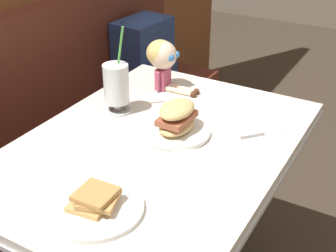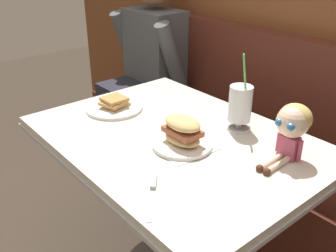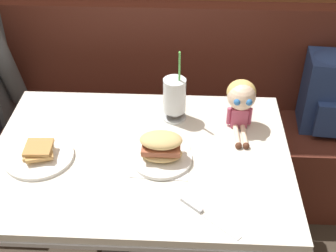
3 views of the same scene
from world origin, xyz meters
name	(u,v)px [view 1 (image 1 of 3)]	position (x,y,z in m)	size (l,w,h in m)	color
booth_bench	(30,187)	(0.00, 0.81, 0.33)	(2.60, 0.48, 1.00)	#512319
diner_table	(156,192)	(0.00, 0.18, 0.54)	(1.11, 0.81, 0.74)	silver
toast_plate	(95,206)	(-0.36, 0.14, 0.76)	(0.25, 0.25, 0.06)	white
milkshake_glass	(116,86)	(0.12, 0.41, 0.84)	(0.10, 0.10, 0.31)	silver
sandwich_plate	(177,122)	(0.08, 0.14, 0.79)	(0.22, 0.22, 0.12)	white
butter_knife	(261,134)	(0.22, -0.10, 0.74)	(0.19, 0.17, 0.01)	silver
seated_doll	(163,58)	(0.37, 0.37, 0.87)	(0.12, 0.22, 0.20)	#B74C6B
backpack	(144,52)	(0.88, 0.78, 0.66)	(0.32, 0.27, 0.41)	navy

